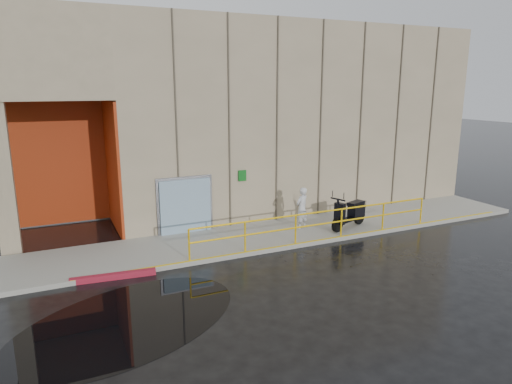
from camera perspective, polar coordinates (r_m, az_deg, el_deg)
ground at (r=12.09m, az=-1.52°, el=-13.80°), size 120.00×120.00×0.00m
sidewalk at (r=17.45m, az=4.74°, el=-4.92°), size 20.00×3.00×0.15m
building at (r=22.92m, az=-0.71°, el=9.99°), size 20.00×10.17×8.00m
guardrail at (r=16.29m, az=7.89°, el=-4.09°), size 9.56×0.06×1.03m
person at (r=17.42m, az=5.75°, el=-1.99°), size 0.68×0.57×1.59m
scooter at (r=17.69m, az=11.64°, el=-1.64°), size 2.06×1.25×1.55m
red_curb at (r=14.05m, az=-17.38°, el=-10.03°), size 2.41×0.42×0.18m
puddle at (r=11.70m, az=-15.74°, el=-15.29°), size 6.89×5.74×0.01m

